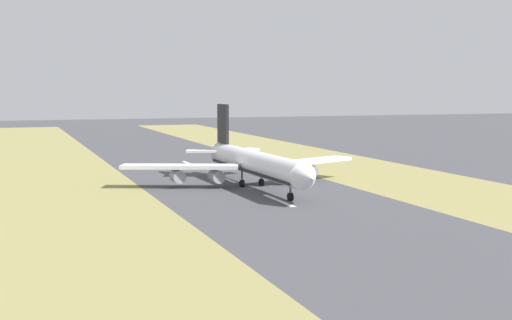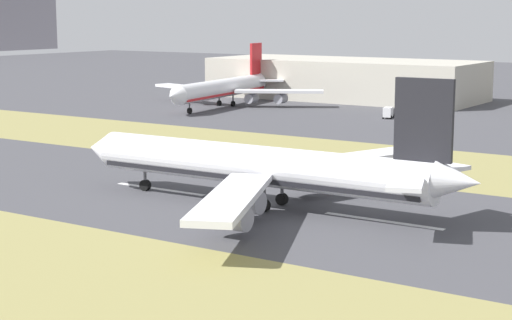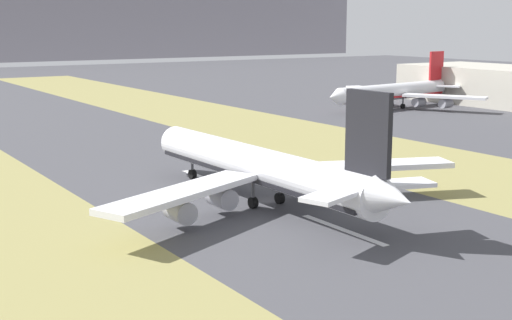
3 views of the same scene
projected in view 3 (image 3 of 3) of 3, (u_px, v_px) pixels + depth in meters
ground_plane at (266, 201)px, 117.14m from camera, size 800.00×800.00×0.00m
grass_median_east at (455, 171)px, 141.02m from camera, size 40.00×600.00×0.01m
centreline_dash_mid at (343, 230)px, 100.73m from camera, size 1.20×18.00×0.01m
centreline_dash_far at (206, 179)px, 133.78m from camera, size 1.20×18.00×0.01m
airplane_main_jet at (263, 168)px, 113.63m from camera, size 64.12×67.11×20.20m
airplane_parked_apron at (396, 92)px, 244.43m from camera, size 62.85×59.52×18.91m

